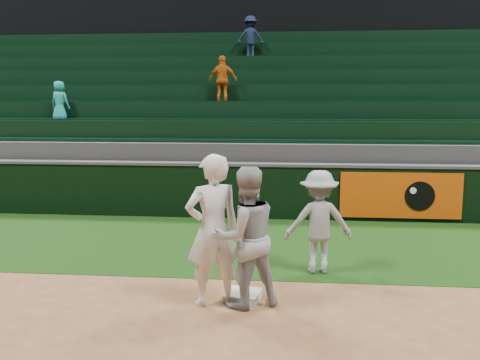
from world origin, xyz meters
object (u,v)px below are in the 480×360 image
object	(u,v)px
first_base	(243,295)
baserunner	(245,237)
base_coach	(319,222)
first_baseman	(213,230)

from	to	relation	value
first_base	baserunner	bearing A→B (deg)	-76.09
baserunner	base_coach	xyz separation A→B (m)	(1.00, 1.46, -0.11)
first_baseman	base_coach	size ratio (longest dim) A/B	1.25
first_base	base_coach	world-z (taller)	base_coach
first_base	first_baseman	size ratio (longest dim) A/B	0.23
baserunner	base_coach	distance (m)	1.78
first_base	base_coach	bearing A→B (deg)	49.68
first_base	baserunner	xyz separation A→B (m)	(0.05, -0.21, 0.86)
first_baseman	first_base	bearing A→B (deg)	-177.52
baserunner	first_baseman	bearing A→B (deg)	-28.88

